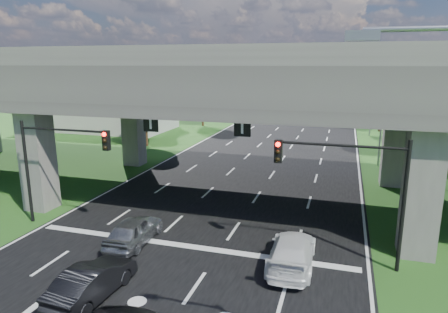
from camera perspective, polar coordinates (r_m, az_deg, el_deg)
The scene contains 17 objects.
ground at distance 18.15m, azimuth -9.75°, elevation -17.18°, with size 160.00×160.00×0.00m, color #224D18.
road at distance 26.59m, azimuth -0.07°, elevation -6.84°, with size 18.00×120.00×0.03m, color black.
overpass at distance 26.93m, azimuth 1.19°, elevation 10.63°, with size 80.00×15.00×10.00m.
warehouse at distance 59.58m, azimuth -17.31°, elevation 5.72°, with size 20.00×10.00×4.00m, color #9E9E99.
signal_right at distance 18.52m, azimuth 17.94°, elevation -2.92°, with size 5.76×0.54×6.00m.
signal_left at distance 23.90m, azimuth -22.84°, elevation 0.22°, with size 5.76×0.54×6.00m.
streetlight_far at distance 38.14m, azimuth 21.23°, elevation 7.38°, with size 3.38×0.25×10.00m.
streetlight_beyond at distance 54.07m, azimuth 20.09°, elevation 8.92°, with size 3.38×0.25×10.00m.
tree_left_near at distance 45.41m, azimuth -11.18°, elevation 7.50°, with size 4.50×4.50×7.80m.
tree_left_mid at distance 53.92m, azimuth -10.00°, elevation 7.72°, with size 3.91×3.90×6.76m.
tree_left_far at distance 59.59m, azimuth -3.05°, elevation 9.33°, with size 4.80×4.80×8.32m.
tree_right_near at distance 42.55m, azimuth 24.69°, elevation 5.75°, with size 4.20×4.20×7.28m.
tree_right_mid at distance 50.91m, azimuth 26.88°, elevation 6.19°, with size 3.91×3.90×6.76m.
tree_right_far at distance 58.26m, azimuth 21.75°, elevation 8.02°, with size 4.50×4.50×7.80m.
car_silver at distance 21.33m, azimuth -12.73°, elevation -10.28°, with size 1.69×4.19×1.43m, color #979A9E.
car_dark at distance 17.28m, azimuth -18.27°, elevation -16.58°, with size 1.48×4.24×1.40m, color black.
car_white at distance 18.96m, azimuth 9.68°, elevation -13.25°, with size 1.98×4.88×1.41m, color white.
Camera 1 is at (7.29, -13.90, 9.12)m, focal length 32.00 mm.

